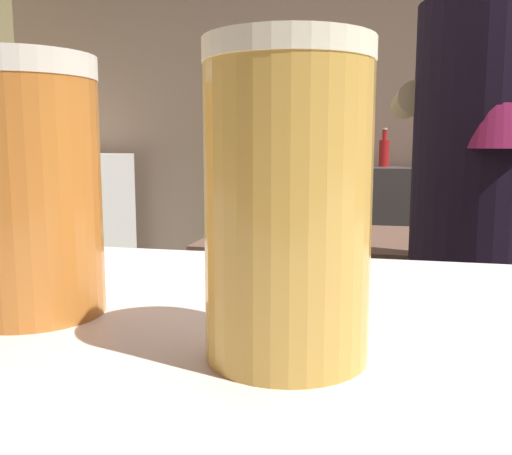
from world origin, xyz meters
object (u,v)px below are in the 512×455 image
at_px(mixing_bowl, 303,234).
at_px(pint_glass_near, 287,204).
at_px(pint_glass_far, 29,188).
at_px(bottle_soy, 425,151).
at_px(mini_fridge, 65,249).
at_px(bartender, 482,222).
at_px(bottle_hot_sauce, 335,149).
at_px(bottle_olive_oil, 384,152).
at_px(bottle_vinegar, 436,150).

relative_size(mixing_bowl, pint_glass_near, 1.14).
relative_size(pint_glass_far, bottle_soy, 0.66).
relative_size(mini_fridge, bottle_soy, 5.03).
distance_m(bartender, pint_glass_near, 1.24).
bearing_deg(pint_glass_near, bartender, 77.20).
relative_size(bottle_hot_sauce, bottle_soy, 1.11).
height_order(mini_fridge, mixing_bowl, mini_fridge).
xyz_separation_m(mini_fridge, bottle_olive_oil, (1.87, 0.26, 0.59)).
relative_size(bartender, bottle_olive_oil, 8.09).
xyz_separation_m(mini_fridge, pint_glass_near, (1.85, -2.78, 0.60)).
xyz_separation_m(bottle_olive_oil, bottle_vinegar, (0.27, -0.11, 0.01)).
bearing_deg(bottle_vinegar, pint_glass_near, -95.72).
height_order(pint_glass_far, bottle_vinegar, bottle_vinegar).
xyz_separation_m(bottle_olive_oil, bottle_soy, (0.22, 0.01, 0.00)).
bearing_deg(bartender, mini_fridge, 50.65).
xyz_separation_m(pint_glass_far, bottle_hot_sauce, (-0.08, 2.92, 0.00)).
bearing_deg(bartender, pint_glass_near, 164.43).
xyz_separation_m(bartender, bottle_olive_oil, (-0.25, 1.84, 0.15)).
distance_m(bottle_vinegar, bottle_soy, 0.12).
bearing_deg(bottle_hot_sauce, bottle_soy, 11.23).
bearing_deg(bottle_vinegar, mixing_bowl, -110.05).
bearing_deg(bottle_hot_sauce, bottle_vinegar, -1.84).
height_order(pint_glass_far, bottle_olive_oil, bottle_olive_oil).
distance_m(mini_fridge, pint_glass_far, 3.28).
bearing_deg(bottle_vinegar, pint_glass_far, -98.89).
bearing_deg(bartender, bottle_vinegar, -3.45).
xyz_separation_m(pint_glass_near, bottle_soy, (0.25, 3.05, -0.00)).
relative_size(mini_fridge, bottle_hot_sauce, 4.52).
height_order(pint_glass_near, pint_glass_far, pint_glass_far).
distance_m(bottle_olive_oil, bottle_soy, 0.22).
distance_m(mini_fridge, bottle_soy, 2.20).
distance_m(mixing_bowl, bottle_olive_oil, 1.54).
relative_size(bartender, bottle_soy, 7.66).
bearing_deg(bottle_soy, bottle_vinegar, -66.84).
distance_m(bartender, mixing_bowl, 0.60).
height_order(bottle_hot_sauce, bottle_soy, bottle_hot_sauce).
relative_size(mini_fridge, bottle_vinegar, 4.77).
xyz_separation_m(mini_fridge, pint_glass_far, (1.69, -2.74, 0.60)).
relative_size(mixing_bowl, bottle_vinegar, 0.69).
height_order(mini_fridge, bottle_vinegar, bottle_vinegar).
relative_size(bottle_olive_oil, bottle_soy, 0.95).
xyz_separation_m(bartender, pint_glass_far, (-0.43, -1.17, 0.16)).
bearing_deg(bottle_soy, bottle_olive_oil, -177.86).
relative_size(pint_glass_far, bottle_olive_oil, 0.70).
xyz_separation_m(pint_glass_near, bottle_vinegar, (0.29, 2.94, 0.00)).
height_order(mini_fridge, bartender, bartender).
bearing_deg(bottle_hot_sauce, pint_glass_far, -88.37).
distance_m(mixing_bowl, pint_glass_far, 1.53).
bearing_deg(mixing_bowl, bottle_vinegar, 69.95).
xyz_separation_m(mixing_bowl, bottle_hot_sauce, (-0.03, 1.41, 0.26)).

